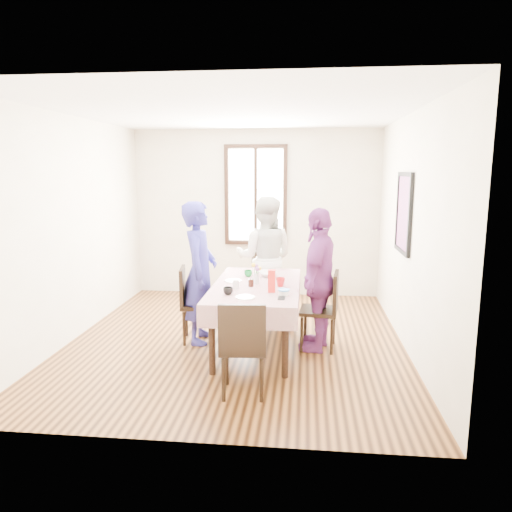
% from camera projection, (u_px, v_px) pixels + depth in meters
% --- Properties ---
extents(ground, '(4.50, 4.50, 0.00)m').
position_uv_depth(ground, '(237.00, 340.00, 5.83)').
color(ground, black).
rests_on(ground, ground).
extents(back_wall, '(4.00, 0.00, 4.00)m').
position_uv_depth(back_wall, '(256.00, 214.00, 7.79)').
color(back_wall, beige).
rests_on(back_wall, ground).
extents(right_wall, '(0.00, 4.50, 4.50)m').
position_uv_depth(right_wall, '(410.00, 233.00, 5.38)').
color(right_wall, beige).
rests_on(right_wall, ground).
extents(window_frame, '(1.02, 0.06, 1.62)m').
position_uv_depth(window_frame, '(256.00, 195.00, 7.72)').
color(window_frame, black).
rests_on(window_frame, back_wall).
extents(window_pane, '(0.90, 0.02, 1.50)m').
position_uv_depth(window_pane, '(256.00, 195.00, 7.73)').
color(window_pane, white).
rests_on(window_pane, back_wall).
extents(art_poster, '(0.04, 0.76, 0.96)m').
position_uv_depth(art_poster, '(404.00, 213.00, 5.64)').
color(art_poster, red).
rests_on(art_poster, right_wall).
extents(dining_table, '(0.86, 1.70, 0.75)m').
position_uv_depth(dining_table, '(256.00, 316.00, 5.52)').
color(dining_table, black).
rests_on(dining_table, ground).
extents(tablecloth, '(0.98, 1.82, 0.01)m').
position_uv_depth(tablecloth, '(256.00, 285.00, 5.45)').
color(tablecloth, '#5B0516').
rests_on(tablecloth, dining_table).
extents(chair_left, '(0.48, 0.48, 0.91)m').
position_uv_depth(chair_left, '(199.00, 304.00, 5.74)').
color(chair_left, black).
rests_on(chair_left, ground).
extents(chair_right, '(0.47, 0.47, 0.91)m').
position_uv_depth(chair_right, '(319.00, 310.00, 5.48)').
color(chair_right, black).
rests_on(chair_right, ground).
extents(chair_far, '(0.42, 0.42, 0.91)m').
position_uv_depth(chair_far, '(265.00, 286.00, 6.65)').
color(chair_far, black).
rests_on(chair_far, ground).
extents(chair_near, '(0.45, 0.45, 0.91)m').
position_uv_depth(chair_near, '(243.00, 347.00, 4.36)').
color(chair_near, black).
rests_on(chair_near, ground).
extents(person_left, '(0.42, 0.63, 1.70)m').
position_uv_depth(person_left, '(200.00, 273.00, 5.66)').
color(person_left, navy).
rests_on(person_left, ground).
extents(person_far, '(0.87, 0.71, 1.70)m').
position_uv_depth(person_far, '(265.00, 258.00, 6.56)').
color(person_far, beige).
rests_on(person_far, ground).
extents(person_right, '(0.63, 1.03, 1.64)m').
position_uv_depth(person_right, '(318.00, 279.00, 5.42)').
color(person_right, '#7D317D').
rests_on(person_right, ground).
extents(mug_black, '(0.14, 0.14, 0.08)m').
position_uv_depth(mug_black, '(228.00, 291.00, 4.99)').
color(mug_black, black).
rests_on(mug_black, tablecloth).
extents(mug_flag, '(0.14, 0.14, 0.10)m').
position_uv_depth(mug_flag, '(280.00, 282.00, 5.34)').
color(mug_flag, red).
rests_on(mug_flag, tablecloth).
extents(mug_green, '(0.10, 0.10, 0.08)m').
position_uv_depth(mug_green, '(248.00, 273.00, 5.84)').
color(mug_green, '#0C7226').
rests_on(mug_green, tablecloth).
extents(serving_bowl, '(0.22, 0.22, 0.05)m').
position_uv_depth(serving_bowl, '(269.00, 275.00, 5.83)').
color(serving_bowl, white).
rests_on(serving_bowl, tablecloth).
extents(juice_carton, '(0.08, 0.08, 0.24)m').
position_uv_depth(juice_carton, '(272.00, 281.00, 5.08)').
color(juice_carton, red).
rests_on(juice_carton, tablecloth).
extents(butter_tub, '(0.11, 0.11, 0.05)m').
position_uv_depth(butter_tub, '(284.00, 293.00, 4.96)').
color(butter_tub, white).
rests_on(butter_tub, tablecloth).
extents(jam_jar, '(0.06, 0.06, 0.08)m').
position_uv_depth(jam_jar, '(251.00, 283.00, 5.33)').
color(jam_jar, black).
rests_on(jam_jar, tablecloth).
extents(drinking_glass, '(0.07, 0.07, 0.10)m').
position_uv_depth(drinking_glass, '(236.00, 284.00, 5.24)').
color(drinking_glass, silver).
rests_on(drinking_glass, tablecloth).
extents(smartphone, '(0.07, 0.14, 0.01)m').
position_uv_depth(smartphone, '(281.00, 298.00, 4.85)').
color(smartphone, black).
rests_on(smartphone, tablecloth).
extents(flower_vase, '(0.06, 0.06, 0.12)m').
position_uv_depth(flower_vase, '(256.00, 279.00, 5.47)').
color(flower_vase, silver).
rests_on(flower_vase, tablecloth).
extents(plate_left, '(0.20, 0.20, 0.01)m').
position_uv_depth(plate_left, '(233.00, 281.00, 5.59)').
color(plate_left, white).
rests_on(plate_left, tablecloth).
extents(plate_far, '(0.20, 0.20, 0.01)m').
position_uv_depth(plate_far, '(262.00, 271.00, 6.12)').
color(plate_far, white).
rests_on(plate_far, tablecloth).
extents(plate_near, '(0.20, 0.20, 0.01)m').
position_uv_depth(plate_near, '(245.00, 297.00, 4.87)').
color(plate_near, white).
rests_on(plate_near, tablecloth).
extents(butter_lid, '(0.12, 0.12, 0.01)m').
position_uv_depth(butter_lid, '(284.00, 290.00, 4.96)').
color(butter_lid, blue).
rests_on(butter_lid, butter_tub).
extents(flower_bunch, '(0.09, 0.09, 0.10)m').
position_uv_depth(flower_bunch, '(256.00, 269.00, 5.45)').
color(flower_bunch, yellow).
rests_on(flower_bunch, flower_vase).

